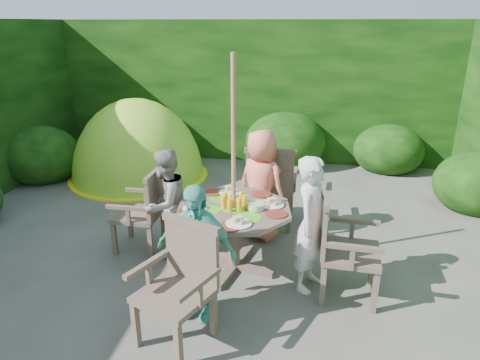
# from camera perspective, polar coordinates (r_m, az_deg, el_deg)

# --- Properties ---
(ground) EXTENTS (60.00, 60.00, 0.00)m
(ground) POSITION_cam_1_polar(r_m,az_deg,el_deg) (4.90, -3.53, -9.68)
(ground) COLOR #4D4A45
(ground) RESTS_ON ground
(hedge_enclosure) EXTENTS (9.00, 9.00, 2.50)m
(hedge_enclosure) POSITION_cam_1_polar(r_m,az_deg,el_deg) (5.69, -0.93, 8.13)
(hedge_enclosure) COLOR black
(hedge_enclosure) RESTS_ON ground
(patio_table) EXTENTS (1.46, 1.46, 0.84)m
(patio_table) POSITION_cam_1_polar(r_m,az_deg,el_deg) (4.34, -0.76, -5.02)
(patio_table) COLOR #48382F
(patio_table) RESTS_ON ground
(parasol_pole) EXTENTS (0.05, 0.05, 2.20)m
(parasol_pole) POSITION_cam_1_polar(r_m,az_deg,el_deg) (4.15, -0.85, 1.35)
(parasol_pole) COLOR #985E3D
(parasol_pole) RESTS_ON ground
(garden_chair_right) EXTENTS (0.57, 0.63, 0.98)m
(garden_chair_right) POSITION_cam_1_polar(r_m,az_deg,el_deg) (4.09, 13.44, -8.37)
(garden_chair_right) COLOR #48382F
(garden_chair_right) RESTS_ON ground
(garden_chair_left) EXTENTS (0.50, 0.55, 0.91)m
(garden_chair_left) POSITION_cam_1_polar(r_m,az_deg,el_deg) (4.91, -12.62, -3.81)
(garden_chair_left) COLOR #48382F
(garden_chair_left) RESTS_ON ground
(garden_chair_back) EXTENTS (0.63, 0.57, 1.03)m
(garden_chair_back) POSITION_cam_1_polar(r_m,az_deg,el_deg) (5.29, 4.13, -0.79)
(garden_chair_back) COLOR #48382F
(garden_chair_back) RESTS_ON ground
(garden_chair_front) EXTENTS (0.72, 0.69, 0.95)m
(garden_chair_front) POSITION_cam_1_polar(r_m,az_deg,el_deg) (3.53, -7.95, -13.30)
(garden_chair_front) COLOR #48382F
(garden_chair_front) RESTS_ON ground
(child_right) EXTENTS (0.47, 0.57, 1.33)m
(child_right) POSITION_cam_1_polar(r_m,az_deg,el_deg) (4.08, 9.57, -5.87)
(child_right) COLOR silver
(child_right) RESTS_ON ground
(child_left) EXTENTS (0.64, 0.71, 1.21)m
(child_left) POSITION_cam_1_polar(r_m,az_deg,el_deg) (4.69, -9.83, -3.15)
(child_left) COLOR gray
(child_left) RESTS_ON ground
(child_back) EXTENTS (0.77, 0.70, 1.32)m
(child_back) POSITION_cam_1_polar(r_m,az_deg,el_deg) (5.00, 2.86, -0.68)
(child_back) COLOR #FF7C69
(child_back) RESTS_ON ground
(child_front) EXTENTS (0.76, 0.42, 1.23)m
(child_front) POSITION_cam_1_polar(r_m,az_deg,el_deg) (3.69, -5.88, -9.52)
(child_front) COLOR #4FBAA8
(child_front) RESTS_ON ground
(dome_tent) EXTENTS (2.29, 2.29, 2.62)m
(dome_tent) POSITION_cam_1_polar(r_m,az_deg,el_deg) (7.42, -13.27, 0.47)
(dome_tent) COLOR #9ADC2A
(dome_tent) RESTS_ON ground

